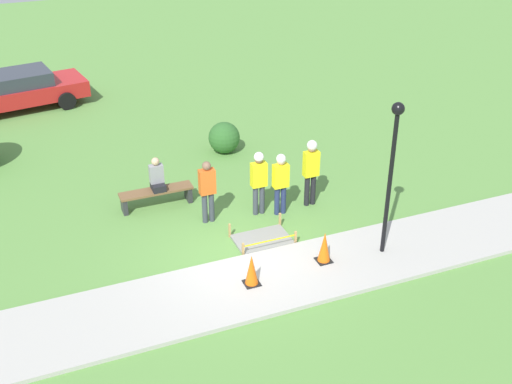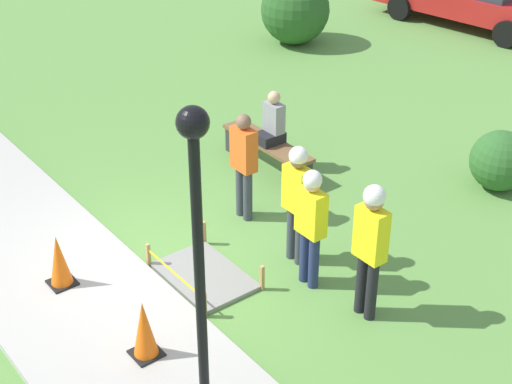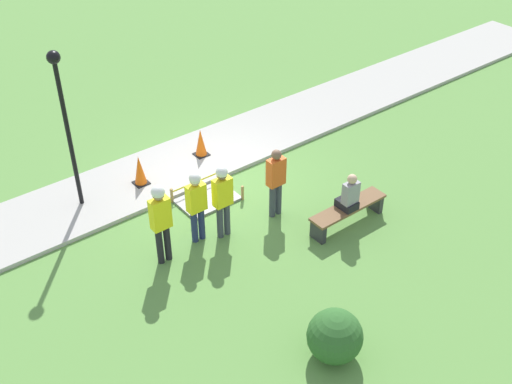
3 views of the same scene
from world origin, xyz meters
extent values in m
plane|color=#5B8E42|center=(0.00, 0.00, 0.00)|extent=(60.00, 60.00, 0.00)
cube|color=#ADAAA3|center=(0.00, -1.10, 0.05)|extent=(28.00, 2.20, 0.10)
cube|color=gray|center=(0.78, 0.52, 0.03)|extent=(1.35, 0.92, 0.06)
cube|color=tan|center=(0.10, 0.06, 0.19)|extent=(0.05, 0.05, 0.37)
cube|color=tan|center=(1.45, 0.06, 0.19)|extent=(0.05, 0.05, 0.37)
cube|color=tan|center=(0.10, 0.98, 0.19)|extent=(0.05, 0.05, 0.37)
cube|color=tan|center=(1.45, 0.98, 0.19)|extent=(0.05, 0.05, 0.37)
cube|color=yellow|center=(0.78, 0.06, 0.28)|extent=(1.35, 0.00, 0.04)
cube|color=black|center=(-0.15, -1.10, 0.11)|extent=(0.34, 0.34, 0.02)
cone|color=orange|center=(-0.15, -1.10, 0.48)|extent=(0.29, 0.29, 0.71)
cube|color=black|center=(1.70, -0.92, 0.11)|extent=(0.34, 0.34, 0.02)
cone|color=orange|center=(1.70, -0.92, 0.49)|extent=(0.29, 0.29, 0.73)
cube|color=#2D2D33|center=(-2.03, 3.13, 0.21)|extent=(0.12, 0.40, 0.43)
cube|color=#2D2D33|center=(-0.29, 3.13, 0.21)|extent=(0.12, 0.40, 0.43)
cube|color=brown|center=(-1.16, 3.13, 0.46)|extent=(1.94, 0.44, 0.06)
cube|color=black|center=(-1.10, 3.13, 0.58)|extent=(0.34, 0.44, 0.18)
cube|color=gray|center=(-1.10, 3.21, 0.92)|extent=(0.36, 0.20, 0.50)
sphere|color=tan|center=(-1.10, 3.21, 1.27)|extent=(0.21, 0.21, 0.21)
cylinder|color=navy|center=(1.62, 1.56, 0.40)|extent=(0.14, 0.14, 0.79)
cylinder|color=navy|center=(1.80, 1.56, 0.40)|extent=(0.14, 0.14, 0.79)
cube|color=yellow|center=(1.71, 1.56, 1.10)|extent=(0.40, 0.22, 0.63)
sphere|color=tan|center=(1.71, 1.56, 1.52)|extent=(0.21, 0.21, 0.21)
sphere|color=white|center=(1.71, 1.56, 1.58)|extent=(0.25, 0.25, 0.25)
cylinder|color=#383D47|center=(1.11, 1.77, 0.41)|extent=(0.14, 0.14, 0.82)
cylinder|color=#383D47|center=(1.29, 1.77, 0.41)|extent=(0.14, 0.14, 0.82)
cube|color=yellow|center=(1.20, 1.77, 1.14)|extent=(0.40, 0.22, 0.65)
sphere|color=brown|center=(1.20, 1.77, 1.57)|extent=(0.22, 0.22, 0.22)
sphere|color=white|center=(1.20, 1.77, 1.63)|extent=(0.25, 0.25, 0.25)
cylinder|color=black|center=(2.55, 1.69, 0.43)|extent=(0.14, 0.14, 0.87)
cylinder|color=black|center=(2.73, 1.69, 0.43)|extent=(0.14, 0.14, 0.87)
cube|color=yellow|center=(2.64, 1.69, 1.21)|extent=(0.40, 0.22, 0.69)
sphere|color=#A37A5B|center=(2.64, 1.69, 1.67)|extent=(0.23, 0.23, 0.23)
sphere|color=white|center=(2.64, 1.69, 1.73)|extent=(0.27, 0.27, 0.27)
cylinder|color=#383D47|center=(-0.23, 1.88, 0.41)|extent=(0.14, 0.14, 0.82)
cylinder|color=#383D47|center=(-0.05, 1.88, 0.41)|extent=(0.14, 0.14, 0.82)
cube|color=#E55B1E|center=(-0.14, 1.88, 1.15)|extent=(0.40, 0.22, 0.65)
sphere|color=brown|center=(-0.14, 1.88, 1.58)|extent=(0.22, 0.22, 0.22)
cylinder|color=black|center=(3.16, -1.07, 1.83)|extent=(0.10, 0.10, 3.46)
sphere|color=black|center=(3.16, -1.07, 3.66)|extent=(0.28, 0.28, 0.28)
sphere|color=#2D6028|center=(1.63, 5.63, 0.49)|extent=(0.97, 0.97, 0.97)
camera|label=1|loc=(-4.29, -11.54, 8.58)|focal=45.00mm
camera|label=2|loc=(7.95, -4.12, 6.33)|focal=55.00mm
camera|label=3|loc=(7.26, 10.67, 8.84)|focal=45.00mm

